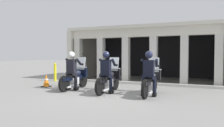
% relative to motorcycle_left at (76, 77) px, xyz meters
% --- Properties ---
extents(ground_plane, '(80.00, 80.00, 0.00)m').
position_rel_motorcycle_left_xyz_m(ground_plane, '(1.61, 2.71, -0.50)').
color(ground_plane, gray).
extents(station_building, '(8.38, 4.28, 2.96)m').
position_rel_motorcycle_left_xyz_m(station_building, '(1.92, 4.98, 1.34)').
color(station_building, black).
rests_on(station_building, ground).
extents(kerb_strip, '(7.88, 0.24, 0.12)m').
position_rel_motorcycle_left_xyz_m(kerb_strip, '(1.92, 2.45, -0.44)').
color(kerb_strip, '#B7B5AD').
rests_on(kerb_strip, ground).
extents(motorcycle_left, '(0.62, 2.04, 1.35)m').
position_rel_motorcycle_left_xyz_m(motorcycle_left, '(0.00, 0.00, 0.00)').
color(motorcycle_left, black).
rests_on(motorcycle_left, ground).
extents(police_officer_left, '(0.63, 0.61, 1.58)m').
position_rel_motorcycle_left_xyz_m(police_officer_left, '(-0.00, -0.28, 0.44)').
color(police_officer_left, black).
rests_on(police_officer_left, ground).
extents(motorcycle_center, '(0.62, 2.04, 1.35)m').
position_rel_motorcycle_left_xyz_m(motorcycle_center, '(1.62, -0.13, 0.00)').
color(motorcycle_center, black).
rests_on(motorcycle_center, ground).
extents(police_officer_center, '(0.63, 0.61, 1.58)m').
position_rel_motorcycle_left_xyz_m(police_officer_center, '(1.61, -0.41, 0.44)').
color(police_officer_center, black).
rests_on(police_officer_center, ground).
extents(motorcycle_right, '(0.62, 2.04, 1.35)m').
position_rel_motorcycle_left_xyz_m(motorcycle_right, '(3.23, -0.05, 0.00)').
color(motorcycle_right, black).
rests_on(motorcycle_right, ground).
extents(police_officer_right, '(0.63, 0.61, 1.58)m').
position_rel_motorcycle_left_xyz_m(police_officer_right, '(3.23, -0.34, 0.44)').
color(police_officer_right, black).
rests_on(police_officer_right, ground).
extents(traffic_cone_flank, '(0.34, 0.34, 0.59)m').
position_rel_motorcycle_left_xyz_m(traffic_cone_flank, '(-1.56, -0.01, -0.21)').
color(traffic_cone_flank, black).
rests_on(traffic_cone_flank, ground).
extents(bollard_kerbside, '(0.14, 0.14, 1.01)m').
position_rel_motorcycle_left_xyz_m(bollard_kerbside, '(-2.60, 1.96, -0.00)').
color(bollard_kerbside, yellow).
rests_on(bollard_kerbside, ground).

